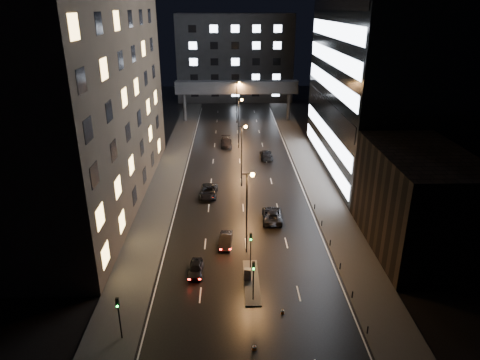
{
  "coord_description": "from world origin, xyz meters",
  "views": [
    {
      "loc": [
        -1.89,
        -35.68,
        27.24
      ],
      "look_at": [
        -0.44,
        20.85,
        4.0
      ],
      "focal_mm": 32.0,
      "sensor_mm": 36.0,
      "label": 1
    }
  ],
  "objects": [
    {
      "name": "median_island",
      "position": [
        0.3,
        2.0,
        0.07
      ],
      "size": [
        1.6,
        8.0,
        0.15
      ],
      "primitive_type": "cube",
      "color": "#383533",
      "rests_on": "ground"
    },
    {
      "name": "car_away_c",
      "position": [
        -5.17,
        24.19,
        0.76
      ],
      "size": [
        2.79,
        5.59,
        1.52
      ],
      "primitive_type": "imported",
      "rotation": [
        0.0,
        0.0,
        -0.05
      ],
      "color": "black",
      "rests_on": "ground"
    },
    {
      "name": "building_far",
      "position": [
        0.0,
        98.0,
        12.5
      ],
      "size": [
        34.0,
        14.0,
        25.0
      ],
      "primitive_type": "cube",
      "color": "#333335",
      "rests_on": "ground"
    },
    {
      "name": "sidewalk_right",
      "position": [
        12.5,
        35.0,
        0.07
      ],
      "size": [
        5.0,
        110.0,
        0.15
      ],
      "primitive_type": "cube",
      "color": "#383533",
      "rests_on": "ground"
    },
    {
      "name": "bollard_row",
      "position": [
        10.2,
        6.5,
        0.45
      ],
      "size": [
        0.12,
        25.12,
        0.9
      ],
      "color": "black",
      "rests_on": "ground"
    },
    {
      "name": "streetlight_far",
      "position": [
        0.16,
        68.0,
        6.5
      ],
      "size": [
        1.45,
        0.5,
        10.15
      ],
      "color": "black",
      "rests_on": "ground"
    },
    {
      "name": "car_toward_b",
      "position": [
        5.06,
        41.29,
        0.78
      ],
      "size": [
        2.24,
        5.43,
        1.57
      ],
      "primitive_type": "imported",
      "rotation": [
        0.0,
        0.0,
        3.15
      ],
      "color": "black",
      "rests_on": "ground"
    },
    {
      "name": "cone_a",
      "position": [
        3.0,
        -3.0,
        0.28
      ],
      "size": [
        0.39,
        0.39,
        0.56
      ],
      "primitive_type": "cone",
      "rotation": [
        0.0,
        0.0,
        -0.18
      ],
      "color": "#E6600C",
      "rests_on": "ground"
    },
    {
      "name": "building_left",
      "position": [
        -22.5,
        24.0,
        20.0
      ],
      "size": [
        15.0,
        48.0,
        40.0
      ],
      "primitive_type": "cube",
      "color": "#2D2319",
      "rests_on": "ground"
    },
    {
      "name": "car_away_d",
      "position": [
        -2.57,
        49.29,
        0.81
      ],
      "size": [
        2.42,
        5.64,
        1.62
      ],
      "primitive_type": "imported",
      "rotation": [
        0.0,
        0.0,
        0.03
      ],
      "color": "black",
      "rests_on": "ground"
    },
    {
      "name": "sidewalk_left",
      "position": [
        -12.5,
        35.0,
        0.07
      ],
      "size": [
        5.0,
        110.0,
        0.15
      ],
      "primitive_type": "cube",
      "color": "#383533",
      "rests_on": "ground"
    },
    {
      "name": "streetlight_mid_b",
      "position": [
        0.16,
        48.0,
        6.5
      ],
      "size": [
        1.45,
        0.5,
        10.15
      ],
      "color": "black",
      "rests_on": "ground"
    },
    {
      "name": "traffic_signal_far",
      "position": [
        0.3,
        -1.01,
        3.09
      ],
      "size": [
        0.28,
        0.34,
        4.4
      ],
      "color": "black",
      "rests_on": "median_island"
    },
    {
      "name": "building_right_glass",
      "position": [
        25.0,
        36.0,
        22.5
      ],
      "size": [
        20.0,
        36.0,
        45.0
      ],
      "primitive_type": "cube",
      "color": "black",
      "rests_on": "ground"
    },
    {
      "name": "car_away_a",
      "position": [
        -5.7,
        3.79,
        0.64
      ],
      "size": [
        1.57,
        3.77,
        1.28
      ],
      "primitive_type": "imported",
      "rotation": [
        0.0,
        0.0,
        -0.02
      ],
      "color": "black",
      "rests_on": "ground"
    },
    {
      "name": "skybridge",
      "position": [
        0.0,
        70.0,
        8.34
      ],
      "size": [
        30.0,
        3.0,
        10.0
      ],
      "color": "#333335",
      "rests_on": "ground"
    },
    {
      "name": "traffic_signal_near",
      "position": [
        0.3,
        4.49,
        3.09
      ],
      "size": [
        0.28,
        0.34,
        4.4
      ],
      "color": "black",
      "rests_on": "median_island"
    },
    {
      "name": "ground",
      "position": [
        0.0,
        40.0,
        0.0
      ],
      "size": [
        160.0,
        160.0,
        0.0
      ],
      "primitive_type": "plane",
      "color": "black",
      "rests_on": "ground"
    },
    {
      "name": "utility_cabinet",
      "position": [
        -0.1,
        2.33,
        0.81
      ],
      "size": [
        0.76,
        0.6,
        1.33
      ],
      "primitive_type": "cube",
      "rotation": [
        0.0,
        0.0,
        -0.1
      ],
      "color": "#545456",
      "rests_on": "median_island"
    },
    {
      "name": "car_away_b",
      "position": [
        -2.49,
        9.6,
        0.69
      ],
      "size": [
        1.82,
        4.3,
        1.38
      ],
      "primitive_type": "imported",
      "rotation": [
        0.0,
        0.0,
        -0.09
      ],
      "color": "black",
      "rests_on": "ground"
    },
    {
      "name": "building_right_low",
      "position": [
        20.0,
        9.0,
        6.0
      ],
      "size": [
        10.0,
        18.0,
        12.0
      ],
      "primitive_type": "cube",
      "color": "black",
      "rests_on": "ground"
    },
    {
      "name": "traffic_signal_corner",
      "position": [
        -11.5,
        -6.01,
        2.94
      ],
      "size": [
        0.28,
        0.34,
        4.4
      ],
      "color": "black",
      "rests_on": "ground"
    },
    {
      "name": "streetlight_mid_a",
      "position": [
        0.16,
        28.0,
        6.5
      ],
      "size": [
        1.45,
        0.5,
        10.15
      ],
      "color": "black",
      "rests_on": "ground"
    },
    {
      "name": "car_toward_a",
      "position": [
        3.79,
        16.09,
        0.77
      ],
      "size": [
        2.82,
        5.67,
        1.54
      ],
      "primitive_type": "imported",
      "rotation": [
        0.0,
        0.0,
        3.09
      ],
      "color": "black",
      "rests_on": "ground"
    },
    {
      "name": "cone_b",
      "position": [
        0.06,
        -7.48,
        0.23
      ],
      "size": [
        0.52,
        0.52,
        0.45
      ],
      "primitive_type": "cone",
      "rotation": [
        0.0,
        0.0,
        -0.32
      ],
      "color": "#FF660D",
      "rests_on": "ground"
    },
    {
      "name": "streetlight_near",
      "position": [
        0.16,
        8.0,
        6.5
      ],
      "size": [
        1.45,
        0.5,
        10.15
      ],
      "color": "black",
      "rests_on": "ground"
    }
  ]
}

